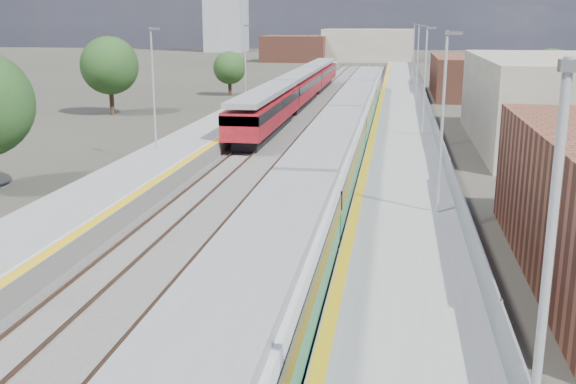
# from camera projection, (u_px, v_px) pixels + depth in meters

# --- Properties ---
(ground) EXTENTS (320.00, 320.00, 0.00)m
(ground) POSITION_uv_depth(u_px,v_px,m) (339.00, 130.00, 56.61)
(ground) COLOR #47443A
(ground) RESTS_ON ground
(ballast_bed) EXTENTS (10.50, 155.00, 0.06)m
(ballast_bed) POSITION_uv_depth(u_px,v_px,m) (316.00, 124.00, 59.34)
(ballast_bed) COLOR #565451
(ballast_bed) RESTS_ON ground
(tracks) EXTENTS (8.96, 160.00, 0.17)m
(tracks) POSITION_uv_depth(u_px,v_px,m) (324.00, 121.00, 60.83)
(tracks) COLOR #4C3323
(tracks) RESTS_ON ground
(platform_right) EXTENTS (4.70, 155.00, 8.52)m
(platform_right) POSITION_uv_depth(u_px,v_px,m) (402.00, 120.00, 58.05)
(platform_right) COLOR slate
(platform_right) RESTS_ON ground
(platform_left) EXTENTS (4.30, 155.00, 8.52)m
(platform_left) POSITION_uv_depth(u_px,v_px,m) (240.00, 117.00, 60.25)
(platform_left) COLOR slate
(platform_left) RESTS_ON ground
(buildings) EXTENTS (72.00, 185.50, 40.00)m
(buildings) POSITION_uv_depth(u_px,v_px,m) (290.00, 12.00, 141.50)
(buildings) COLOR brown
(buildings) RESTS_ON ground
(green_train) EXTENTS (2.76, 76.82, 3.04)m
(green_train) POSITION_uv_depth(u_px,v_px,m) (344.00, 130.00, 42.96)
(green_train) COLOR black
(green_train) RESTS_ON ground
(red_train) EXTENTS (2.75, 55.88, 3.48)m
(red_train) POSITION_uv_depth(u_px,v_px,m) (299.00, 87.00, 71.12)
(red_train) COLOR black
(red_train) RESTS_ON ground
(tree_b) EXTENTS (5.52, 5.52, 7.49)m
(tree_b) POSITION_uv_depth(u_px,v_px,m) (110.00, 66.00, 64.28)
(tree_b) COLOR #382619
(tree_b) RESTS_ON ground
(tree_c) EXTENTS (3.92, 3.92, 5.31)m
(tree_c) POSITION_uv_depth(u_px,v_px,m) (229.00, 68.00, 81.21)
(tree_c) COLOR #382619
(tree_c) RESTS_ON ground
(tree_d) EXTENTS (4.64, 4.64, 6.29)m
(tree_d) POSITION_uv_depth(u_px,v_px,m) (550.00, 72.00, 65.89)
(tree_d) COLOR #382619
(tree_d) RESTS_ON ground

